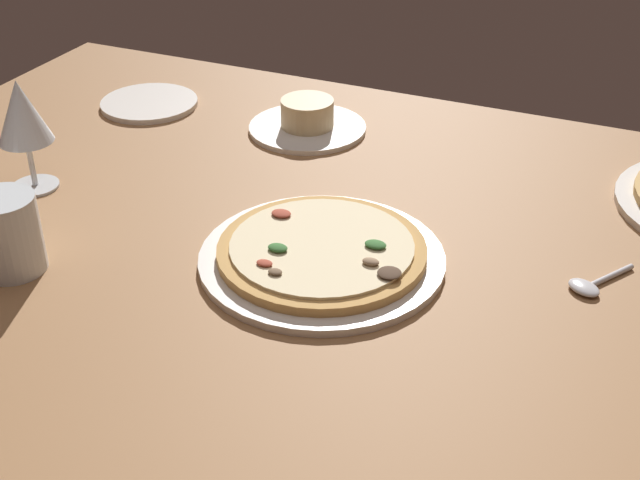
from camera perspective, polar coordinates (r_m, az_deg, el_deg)
dining_table at (r=106.73cm, az=-0.16°, el=-2.28°), size 150.00×110.00×4.00cm
pizza_main at (r=104.94cm, az=0.17°, el=-0.86°), size 29.97×29.97×3.23cm
ramekin_on_saucer at (r=138.49cm, az=-0.84°, el=7.89°), size 18.66×18.66×5.17cm
wine_glass_far at (r=123.90cm, az=-19.01°, el=7.77°), size 7.43×7.43×15.86cm
water_glass at (r=108.32cm, az=-19.83°, el=0.16°), size 7.91×7.91×9.67cm
side_plate at (r=150.97cm, az=-11.16°, el=8.82°), size 16.29×16.29×0.90cm
spoon at (r=105.34cm, az=17.36°, el=-2.83°), size 7.23×9.53×1.00cm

